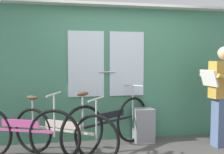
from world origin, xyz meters
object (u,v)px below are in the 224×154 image
at_px(bicycle_by_pole, 62,133).
at_px(passenger_reading_newspaper, 223,94).
at_px(bicycle_near_door, 20,133).
at_px(trash_bin_by_wall, 144,125).
at_px(bicycle_leaning_behind, 110,124).

relative_size(bicycle_by_pole, passenger_reading_newspaper, 0.92).
distance_m(bicycle_near_door, trash_bin_by_wall, 1.99).
relative_size(bicycle_by_pole, trash_bin_by_wall, 2.60).
distance_m(bicycle_leaning_behind, passenger_reading_newspaper, 1.86).
bearing_deg(bicycle_near_door, trash_bin_by_wall, 36.10).
bearing_deg(bicycle_leaning_behind, bicycle_by_pole, 160.81).
bearing_deg(trash_bin_by_wall, passenger_reading_newspaper, -21.38).
relative_size(bicycle_near_door, bicycle_by_pole, 1.11).
distance_m(bicycle_near_door, passenger_reading_newspaper, 3.12).
bearing_deg(bicycle_leaning_behind, passenger_reading_newspaper, -39.78).
relative_size(bicycle_near_door, trash_bin_by_wall, 2.88).
distance_m(bicycle_by_pole, passenger_reading_newspaper, 2.56).
bearing_deg(bicycle_by_pole, passenger_reading_newspaper, 34.02).
bearing_deg(trash_bin_by_wall, bicycle_leaning_behind, -154.64).
bearing_deg(bicycle_near_door, bicycle_by_pole, 22.75).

